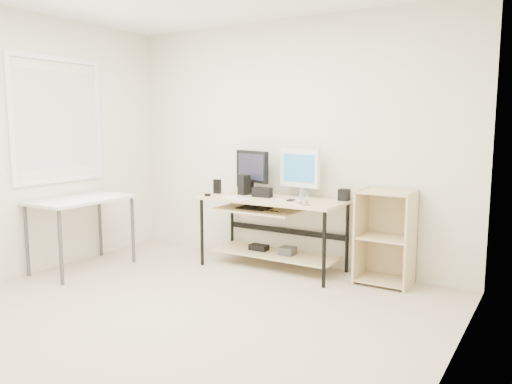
{
  "coord_description": "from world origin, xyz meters",
  "views": [
    {
      "loc": [
        2.53,
        -2.76,
        1.51
      ],
      "look_at": [
        0.01,
        1.3,
        0.86
      ],
      "focal_mm": 35.0,
      "sensor_mm": 36.0,
      "label": 1
    }
  ],
  "objects_px": {
    "desk": "(271,218)",
    "black_monitor": "(252,169)",
    "shelf_unit": "(387,236)",
    "side_table": "(81,206)",
    "audio_controller": "(217,186)",
    "white_imac": "(300,169)"
  },
  "relations": [
    {
      "from": "shelf_unit",
      "to": "white_imac",
      "type": "bearing_deg",
      "value": 178.79
    },
    {
      "from": "desk",
      "to": "shelf_unit",
      "type": "height_order",
      "value": "shelf_unit"
    },
    {
      "from": "desk",
      "to": "black_monitor",
      "type": "xyz_separation_m",
      "value": [
        -0.34,
        0.16,
        0.48
      ]
    },
    {
      "from": "side_table",
      "to": "white_imac",
      "type": "xyz_separation_m",
      "value": [
        1.89,
        1.24,
        0.37
      ]
    },
    {
      "from": "desk",
      "to": "side_table",
      "type": "xyz_separation_m",
      "value": [
        -1.65,
        -1.06,
        0.13
      ]
    },
    {
      "from": "side_table",
      "to": "audio_controller",
      "type": "bearing_deg",
      "value": 46.1
    },
    {
      "from": "black_monitor",
      "to": "white_imac",
      "type": "height_order",
      "value": "white_imac"
    },
    {
      "from": "desk",
      "to": "white_imac",
      "type": "xyz_separation_m",
      "value": [
        0.24,
        0.18,
        0.5
      ]
    },
    {
      "from": "shelf_unit",
      "to": "audio_controller",
      "type": "xyz_separation_m",
      "value": [
        -1.84,
        -0.19,
        0.38
      ]
    },
    {
      "from": "shelf_unit",
      "to": "white_imac",
      "type": "relative_size",
      "value": 1.78
    },
    {
      "from": "side_table",
      "to": "black_monitor",
      "type": "relative_size",
      "value": 2.01
    },
    {
      "from": "white_imac",
      "to": "audio_controller",
      "type": "bearing_deg",
      "value": -158.59
    },
    {
      "from": "desk",
      "to": "audio_controller",
      "type": "bearing_deg",
      "value": -177.32
    },
    {
      "from": "audio_controller",
      "to": "desk",
      "type": "bearing_deg",
      "value": -9.83
    },
    {
      "from": "side_table",
      "to": "shelf_unit",
      "type": "distance_m",
      "value": 3.09
    },
    {
      "from": "audio_controller",
      "to": "white_imac",
      "type": "bearing_deg",
      "value": 0.69
    },
    {
      "from": "desk",
      "to": "shelf_unit",
      "type": "xyz_separation_m",
      "value": [
        1.18,
        0.16,
        -0.09
      ]
    },
    {
      "from": "audio_controller",
      "to": "side_table",
      "type": "bearing_deg",
      "value": -146.41
    },
    {
      "from": "side_table",
      "to": "audio_controller",
      "type": "height_order",
      "value": "audio_controller"
    },
    {
      "from": "white_imac",
      "to": "black_monitor",
      "type": "bearing_deg",
      "value": -170.1
    },
    {
      "from": "black_monitor",
      "to": "shelf_unit",
      "type": "bearing_deg",
      "value": 20.84
    },
    {
      "from": "side_table",
      "to": "shelf_unit",
      "type": "xyz_separation_m",
      "value": [
        2.83,
        1.22,
        -0.22
      ]
    }
  ]
}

